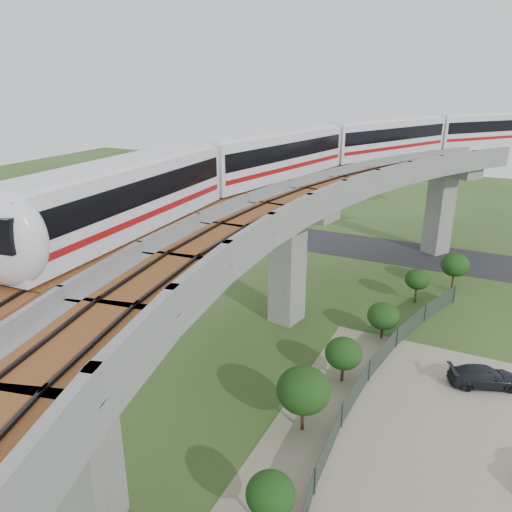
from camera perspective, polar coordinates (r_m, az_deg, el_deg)
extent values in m
plane|color=#314C1E|center=(31.44, -5.74, -14.67)|extent=(160.00, 160.00, 0.00)
cube|color=gray|center=(26.60, 20.80, -23.61)|extent=(18.00, 26.00, 0.04)
cube|color=#232326|center=(56.52, 10.33, 1.27)|extent=(60.00, 8.00, 0.03)
cube|color=#99968E|center=(55.49, 20.21, 4.52)|extent=(2.86, 2.93, 8.40)
cube|color=#99968E|center=(54.51, 20.81, 9.38)|extent=(7.21, 5.74, 1.20)
cube|color=#99968E|center=(37.34, 3.61, -1.46)|extent=(2.35, 2.51, 8.40)
cube|color=#99968E|center=(35.87, 3.78, 5.69)|extent=(7.31, 3.58, 1.20)
cube|color=#99968E|center=(22.06, -19.08, -19.46)|extent=(2.35, 2.51, 8.40)
cube|color=#99968E|center=(19.46, -20.67, -8.38)|extent=(7.31, 3.58, 1.20)
cube|color=gray|center=(49.57, 16.88, 10.05)|extent=(16.42, 20.91, 0.80)
cube|color=gray|center=(52.02, 13.10, 11.82)|extent=(8.66, 17.08, 1.00)
cube|color=gray|center=(47.09, 21.25, 10.19)|extent=(8.66, 17.08, 1.00)
cube|color=brown|center=(50.79, 14.90, 10.98)|extent=(10.68, 18.08, 0.12)
cube|color=black|center=(50.77, 14.92, 11.12)|extent=(9.69, 17.59, 0.12)
cube|color=brown|center=(48.27, 19.06, 10.13)|extent=(10.68, 18.08, 0.12)
cube|color=black|center=(48.25, 19.07, 10.27)|extent=(9.69, 17.59, 0.12)
cube|color=gray|center=(34.55, 2.66, 6.87)|extent=(11.77, 20.03, 0.80)
cube|color=gray|center=(36.78, -3.06, 9.10)|extent=(3.22, 18.71, 1.00)
cube|color=gray|center=(32.33, 9.20, 7.36)|extent=(3.22, 18.71, 1.00)
cube|color=brown|center=(35.64, -0.35, 8.05)|extent=(5.44, 19.05, 0.12)
cube|color=black|center=(35.62, -0.35, 8.24)|extent=(4.35, 18.88, 0.12)
cube|color=brown|center=(33.36, 5.89, 7.12)|extent=(5.44, 19.05, 0.12)
cube|color=black|center=(33.34, 5.90, 7.32)|extent=(4.35, 18.88, 0.12)
cube|color=gray|center=(19.97, -18.81, -4.21)|extent=(11.77, 20.03, 0.80)
cube|color=gray|center=(17.53, -7.61, -3.46)|extent=(3.22, 18.71, 1.00)
cube|color=brown|center=(21.12, -23.82, -2.20)|extent=(5.44, 19.05, 0.12)
cube|color=black|center=(21.08, -23.86, -1.90)|extent=(4.35, 18.88, 0.12)
cube|color=brown|center=(18.63, -13.44, -3.87)|extent=(5.44, 19.05, 0.12)
cube|color=black|center=(18.59, -13.47, -3.53)|extent=(4.35, 18.88, 0.12)
cube|color=white|center=(25.10, -14.91, 6.46)|extent=(3.51, 15.12, 3.20)
cube|color=white|center=(24.78, -15.26, 10.28)|extent=(2.93, 14.35, 0.22)
cube|color=black|center=(25.01, -15.00, 7.46)|extent=(3.54, 14.53, 1.15)
cube|color=#A51011|center=(25.28, -14.76, 4.81)|extent=(3.54, 14.53, 0.30)
cube|color=black|center=(25.47, -14.62, 3.27)|extent=(2.59, 12.83, 0.28)
cube|color=white|center=(37.52, 2.17, 11.41)|extent=(5.58, 15.24, 3.20)
cube|color=white|center=(37.31, 2.20, 13.99)|extent=(4.90, 14.40, 0.22)
cube|color=black|center=(37.46, 2.18, 12.09)|extent=(5.52, 14.66, 1.15)
cube|color=#A51011|center=(37.64, 2.15, 10.28)|extent=(5.52, 14.66, 0.30)
cube|color=black|center=(37.77, 2.14, 9.21)|extent=(4.35, 12.88, 0.28)
cube|color=white|center=(50.03, 14.61, 12.95)|extent=(8.92, 14.69, 3.20)
cube|color=white|center=(49.87, 14.78, 14.88)|extent=(8.11, 13.78, 0.22)
cube|color=black|center=(49.99, 14.65, 13.46)|extent=(8.72, 14.18, 1.15)
cube|color=#A51011|center=(50.12, 14.53, 12.10)|extent=(8.72, 14.18, 0.30)
cube|color=black|center=(50.22, 14.46, 11.30)|extent=(7.23, 12.32, 0.28)
cube|color=white|center=(62.03, 25.07, 13.00)|extent=(11.71, 13.23, 3.20)
cube|color=white|center=(61.90, 25.31, 14.55)|extent=(10.81, 12.30, 0.22)
cube|color=black|center=(61.99, 25.13, 13.41)|extent=(11.37, 12.80, 1.15)
cube|color=#A51011|center=(62.11, 24.97, 12.32)|extent=(11.37, 12.80, 0.30)
cube|color=black|center=(62.18, 24.87, 11.68)|extent=(9.65, 10.99, 0.28)
ellipsoid|color=white|center=(19.74, -26.65, 1.84)|extent=(3.59, 2.36, 3.64)
cylinder|color=#2D382D|center=(44.51, 21.73, -4.09)|extent=(0.08, 0.08, 1.50)
cube|color=#2D382D|center=(42.43, 20.26, -5.08)|extent=(1.69, 4.77, 1.40)
cylinder|color=#2D382D|center=(40.35, 18.79, -6.21)|extent=(0.08, 0.08, 1.50)
cube|color=#2D382D|center=(38.27, 17.32, -7.50)|extent=(1.23, 4.91, 1.40)
cylinder|color=#2D382D|center=(36.21, 15.84, -8.99)|extent=(0.08, 0.08, 1.50)
cube|color=#2D382D|center=(34.16, 14.35, -10.70)|extent=(0.75, 4.99, 1.40)
cylinder|color=#2D382D|center=(32.14, 12.85, -12.68)|extent=(0.08, 0.08, 1.50)
cube|color=#2D382D|center=(30.15, 11.35, -14.96)|extent=(0.27, 5.04, 1.40)
cylinder|color=#2D382D|center=(28.21, 9.84, -17.60)|extent=(0.08, 0.08, 1.50)
cube|color=#2D382D|center=(26.34, 8.31, -20.67)|extent=(0.27, 5.04, 1.40)
cylinder|color=#2D382D|center=(24.55, 6.77, -24.24)|extent=(0.08, 0.08, 1.50)
cylinder|color=#382314|center=(46.70, 21.54, -2.77)|extent=(0.18, 0.18, 1.76)
ellipsoid|color=#103511|center=(46.15, 21.79, -0.94)|extent=(2.40, 2.40, 2.04)
cylinder|color=#382314|center=(43.51, 17.78, -4.17)|extent=(0.18, 0.18, 1.46)
ellipsoid|color=#103511|center=(43.01, 17.96, -2.54)|extent=(2.01, 2.01, 1.71)
cylinder|color=#382314|center=(37.20, 14.17, -8.35)|extent=(0.18, 0.18, 1.10)
ellipsoid|color=#103511|center=(36.65, 14.33, -6.66)|extent=(2.26, 2.26, 1.92)
cylinder|color=#382314|center=(31.91, 9.83, -12.94)|extent=(0.18, 0.18, 1.27)
ellipsoid|color=#103511|center=(31.22, 9.97, -10.90)|extent=(2.28, 2.28, 1.94)
cylinder|color=#382314|center=(27.79, 5.33, -17.83)|extent=(0.18, 0.18, 1.65)
ellipsoid|color=#103511|center=(26.79, 5.45, -15.00)|extent=(2.84, 2.84, 2.41)
ellipsoid|color=#103511|center=(21.77, 1.66, -25.55)|extent=(2.00, 2.00, 1.70)
imported|color=black|center=(33.98, 24.65, -12.42)|extent=(4.55, 3.17, 1.22)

